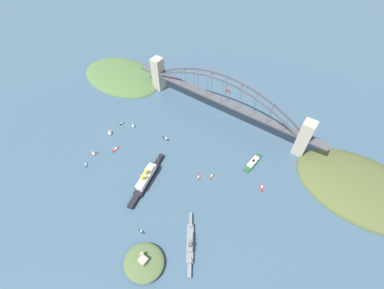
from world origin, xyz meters
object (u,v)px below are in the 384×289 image
Objects in this scene: small_boat_7 at (212,176)px; small_boat_9 at (133,125)px; small_boat_1 at (166,139)px; small_boat_2 at (122,124)px; small_boat_0 at (86,165)px; fort_island_mid_harbor at (144,262)px; small_boat_6 at (262,187)px; naval_cruiser at (190,243)px; small_boat_4 at (142,231)px; small_boat_3 at (116,149)px; harbor_ferry_steamer at (253,162)px; small_boat_8 at (110,132)px; ocean_liner at (147,178)px; harbor_arch_bridge at (223,101)px; small_boat_5 at (93,152)px; seaplane_taxiing_near_bridge at (228,91)px; small_boat_10 at (199,177)px.

small_boat_7 is 1.04× the size of small_boat_9.
small_boat_1 is 74.67m from small_boat_2.
fort_island_mid_harbor is at bearing 161.34° from small_boat_0.
small_boat_6 is (-148.68, -4.97, 0.08)m from small_boat_1.
small_boat_9 is at bearing -29.11° from naval_cruiser.
fort_island_mid_harbor is 5.29× the size of small_boat_4.
small_boat_3 is at bearing 124.68° from small_boat_2.
naval_cruiser is 1.60× the size of harbor_ferry_steamer.
small_boat_8 is (221.47, 43.74, 4.11)m from small_boat_6.
ocean_liner reaches higher than small_boat_3.
small_boat_5 is (104.12, 165.08, -26.40)m from harbor_arch_bridge.
small_boat_8 is (97.58, -30.37, -0.94)m from ocean_liner.
small_boat_4 is 134.95m from small_boat_5.
seaplane_taxiing_near_bridge is (5.21, -213.31, -3.91)m from ocean_liner.
small_boat_3 is 1.28× the size of small_boat_7.
seaplane_taxiing_near_bridge is 1.07× the size of small_boat_5.
fort_island_mid_harbor is 4.56× the size of seaplane_taxiing_near_bridge.
harbor_ferry_steamer is at bearing -149.21° from small_boat_5.
harbor_ferry_steamer is 4.97× the size of small_boat_0.
seaplane_taxiing_near_bridge is 1.23× the size of small_boat_0.
seaplane_taxiing_near_bridge is (69.41, -290.98, -2.35)m from fort_island_mid_harbor.
small_boat_8 reaches higher than small_boat_2.
seaplane_taxiing_near_bridge is 253.51m from small_boat_0.
harbor_ferry_steamer is 3.04× the size of small_boat_3.
fort_island_mid_harbor is at bearing 129.58° from ocean_liner.
small_boat_10 is (13.22, 10.23, -0.15)m from small_boat_7.
small_boat_8 is at bearing -31.69° from small_boat_4.
small_boat_4 is at bearing 117.43° from small_boat_1.
small_boat_0 is 230.31m from small_boat_6.
fort_island_mid_harbor is at bearing 90.15° from small_boat_7.
small_boat_5 is (152.28, -68.58, -0.34)m from fort_island_mid_harbor.
small_boat_1 is 55.76m from small_boat_9.
small_boat_10 is at bearing -159.76° from small_boat_5.
small_boat_4 is at bearing 136.06° from small_boat_9.
small_boat_3 reaches higher than small_boat_0.
small_boat_9 is (95.81, 95.44, -26.15)m from harbor_arch_bridge.
ocean_liner is 6.87× the size of small_boat_3.
harbor_ferry_steamer reaches higher than small_boat_10.
harbor_ferry_steamer is at bearing 146.32° from harbor_arch_bridge.
small_boat_4 is at bearing 148.31° from small_boat_8.
small_boat_7 is (-63.86, -52.30, -5.09)m from ocean_liner.
fort_island_mid_harbor is 120.56m from small_boat_10.
harbor_arch_bridge reaches higher than ocean_liner.
small_boat_1 is 71.40m from small_boat_3.
fort_island_mid_harbor is 3.44× the size of small_boat_3.
harbor_arch_bridge reaches higher than small_boat_9.
small_boat_10 is (-75.44, 27.06, -0.12)m from small_boat_1.
small_boat_6 is 63.86m from small_boat_7.
small_boat_7 is at bearing -140.68° from ocean_liner.
small_boat_1 is 148.77m from small_boat_6.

